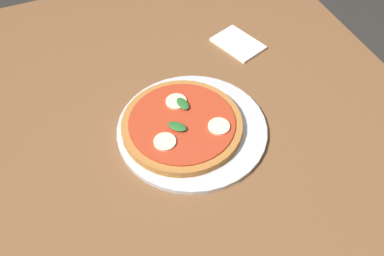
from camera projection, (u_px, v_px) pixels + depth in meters
The scene contains 4 objects.
dining_table at pixel (187, 185), 0.99m from camera, with size 1.47×1.19×0.75m.
serving_tray at pixel (192, 129), 0.99m from camera, with size 0.34×0.34×0.01m, color silver.
pizza at pixel (182, 125), 0.97m from camera, with size 0.27×0.27×0.03m.
napkin at pixel (238, 44), 1.18m from camera, with size 0.13×0.09×0.01m, color white.
Camera 1 is at (-0.50, 0.20, 1.51)m, focal length 40.91 mm.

